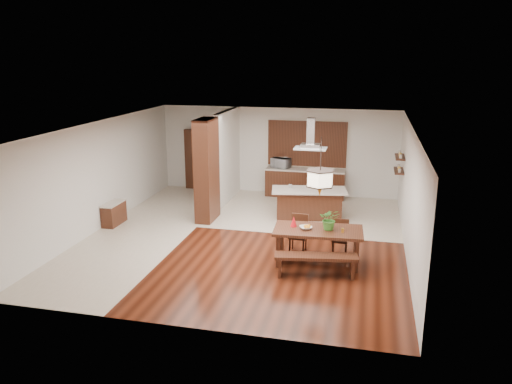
% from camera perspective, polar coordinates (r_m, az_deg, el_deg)
% --- Properties ---
extents(room_shell, '(9.00, 9.04, 2.92)m').
position_cam_1_polar(room_shell, '(12.41, -1.35, 3.70)').
color(room_shell, '#331309').
rests_on(room_shell, ground).
extents(tile_hallway, '(2.50, 9.00, 0.01)m').
position_cam_1_polar(tile_hallway, '(13.89, -12.39, -4.20)').
color(tile_hallway, beige).
rests_on(tile_hallway, ground).
extents(tile_kitchen, '(5.50, 4.00, 0.01)m').
position_cam_1_polar(tile_kitchen, '(15.09, 5.67, -2.31)').
color(tile_kitchen, beige).
rests_on(tile_kitchen, ground).
extents(soffit_band, '(8.00, 9.00, 0.02)m').
position_cam_1_polar(soffit_band, '(12.27, -1.38, 7.46)').
color(soffit_band, '#38200E').
rests_on(soffit_band, room_shell).
extents(partition_pier, '(0.45, 1.00, 2.90)m').
position_cam_1_polar(partition_pier, '(14.06, -5.66, 2.47)').
color(partition_pier, black).
rests_on(partition_pier, ground).
extents(partition_stub, '(0.18, 2.40, 2.90)m').
position_cam_1_polar(partition_stub, '(16.02, -3.27, 4.12)').
color(partition_stub, silver).
rests_on(partition_stub, ground).
extents(hallway_console, '(0.37, 0.88, 0.63)m').
position_cam_1_polar(hallway_console, '(14.43, -15.94, -2.39)').
color(hallway_console, black).
rests_on(hallway_console, ground).
extents(hallway_doorway, '(1.10, 0.20, 2.10)m').
position_cam_1_polar(hallway_doorway, '(17.52, -6.34, 3.70)').
color(hallway_doorway, black).
rests_on(hallway_doorway, ground).
extents(rear_counter, '(2.60, 0.62, 0.95)m').
position_cam_1_polar(rear_counter, '(16.62, 5.63, 1.04)').
color(rear_counter, black).
rests_on(rear_counter, ground).
extents(kitchen_window, '(2.60, 0.08, 1.50)m').
position_cam_1_polar(kitchen_window, '(16.60, 5.86, 5.52)').
color(kitchen_window, brown).
rests_on(kitchen_window, room_shell).
extents(shelf_lower, '(0.26, 0.90, 0.04)m').
position_cam_1_polar(shelf_lower, '(14.74, 16.01, 2.35)').
color(shelf_lower, black).
rests_on(shelf_lower, room_shell).
extents(shelf_upper, '(0.26, 0.90, 0.04)m').
position_cam_1_polar(shelf_upper, '(14.66, 16.13, 3.87)').
color(shelf_upper, black).
rests_on(shelf_upper, room_shell).
extents(dining_table, '(2.03, 1.10, 0.82)m').
position_cam_1_polar(dining_table, '(11.33, 7.09, -5.28)').
color(dining_table, black).
rests_on(dining_table, ground).
extents(dining_bench, '(1.79, 0.66, 0.49)m').
position_cam_1_polar(dining_bench, '(10.80, 6.85, -8.37)').
color(dining_bench, black).
rests_on(dining_bench, ground).
extents(dining_chair_left, '(0.42, 0.42, 0.91)m').
position_cam_1_polar(dining_chair_left, '(11.97, 4.84, -4.82)').
color(dining_chair_left, black).
rests_on(dining_chair_left, ground).
extents(dining_chair_right, '(0.38, 0.38, 0.84)m').
position_cam_1_polar(dining_chair_right, '(11.95, 9.57, -5.20)').
color(dining_chair_right, black).
rests_on(dining_chair_right, ground).
extents(pendant_lantern, '(0.64, 0.64, 1.31)m').
position_cam_1_polar(pendant_lantern, '(10.86, 7.38, 2.85)').
color(pendant_lantern, '#FFE8C3').
rests_on(pendant_lantern, room_shell).
extents(foliage_plant, '(0.47, 0.42, 0.49)m').
position_cam_1_polar(foliage_plant, '(11.18, 8.42, -3.09)').
color(foliage_plant, '#367426').
rests_on(foliage_plant, dining_table).
extents(fruit_bowl, '(0.36, 0.36, 0.07)m').
position_cam_1_polar(fruit_bowl, '(11.22, 5.71, -4.08)').
color(fruit_bowl, beige).
rests_on(fruit_bowl, dining_table).
extents(napkin_cone, '(0.17, 0.17, 0.23)m').
position_cam_1_polar(napkin_cone, '(11.34, 4.33, -3.38)').
color(napkin_cone, red).
rests_on(napkin_cone, dining_table).
extents(gold_ornament, '(0.08, 0.08, 0.09)m').
position_cam_1_polar(gold_ornament, '(11.12, 9.88, -4.34)').
color(gold_ornament, gold).
rests_on(gold_ornament, dining_table).
extents(kitchen_island, '(2.23, 1.27, 0.87)m').
position_cam_1_polar(kitchen_island, '(14.46, 6.06, -1.28)').
color(kitchen_island, black).
rests_on(kitchen_island, ground).
extents(range_hood, '(0.90, 0.55, 0.87)m').
position_cam_1_polar(range_hood, '(14.02, 6.30, 6.64)').
color(range_hood, silver).
rests_on(range_hood, room_shell).
extents(island_cup, '(0.11, 0.11, 0.09)m').
position_cam_1_polar(island_cup, '(14.22, 7.52, 0.33)').
color(island_cup, white).
rests_on(island_cup, kitchen_island).
extents(microwave, '(0.69, 0.57, 0.33)m').
position_cam_1_polar(microwave, '(16.61, 2.86, 3.35)').
color(microwave, silver).
rests_on(microwave, rear_counter).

